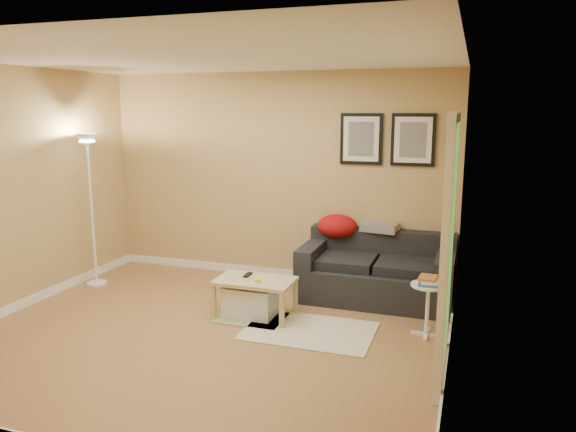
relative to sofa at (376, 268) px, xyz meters
The scene contains 24 objects.
floor 2.09m from the sofa, 132.05° to the right, with size 4.50×4.50×0.00m, color #986841.
ceiling 3.03m from the sofa, 132.05° to the right, with size 4.50×4.50×0.00m, color white.
wall_back 1.73m from the sofa, 161.19° to the left, with size 4.50×4.50×0.00m, color tan.
wall_front 3.90m from the sofa, 111.35° to the right, with size 4.50×4.50×0.00m, color tan.
wall_left 4.05m from the sofa, 157.15° to the right, with size 4.00×4.00×0.00m, color tan.
wall_right 1.99m from the sofa, 60.38° to the right, with size 4.00×4.00×0.00m, color tan.
baseboard_back 1.49m from the sofa, 161.57° to the left, with size 4.50×0.02×0.10m, color white.
baseboard_left 3.94m from the sofa, 157.09° to the right, with size 0.02×4.00×0.10m, color white.
baseboard_right 1.78m from the sofa, 60.66° to the right, with size 0.02×4.00×0.10m, color white.
sofa is the anchor object (origin of this frame).
red_throw 0.71m from the sofa, 153.61° to the left, with size 0.48×0.36×0.28m, color #AF1013, non-canonical shape.
plaid_throw 0.52m from the sofa, 94.88° to the left, with size 0.42×0.26×0.10m, color tan, non-canonical shape.
framed_print_left 1.52m from the sofa, 123.99° to the left, with size 0.50×0.04×0.60m, color black, non-canonical shape.
framed_print_right 1.52m from the sofa, 56.01° to the left, with size 0.50×0.04×0.60m, color black, non-canonical shape.
area_rug 1.27m from the sofa, 111.90° to the right, with size 1.25×0.85×0.01m, color beige.
green_runner 1.55m from the sofa, 138.70° to the right, with size 0.70×0.50×0.01m, color #668C4C.
coffee_table 1.46m from the sofa, 140.30° to the right, with size 0.81×0.50×0.41m, color #CEB57E, non-canonical shape.
remote_control 1.49m from the sofa, 145.83° to the right, with size 0.05×0.16×0.02m, color black.
tape_roll 1.45m from the sofa, 136.63° to the right, with size 0.07×0.07×0.03m, color yellow.
storage_bin 1.50m from the sofa, 141.46° to the right, with size 0.54×0.39×0.33m, color white, non-canonical shape.
side_table 1.07m from the sofa, 53.16° to the right, with size 0.34×0.34×0.51m, color white, non-canonical shape.
book_stack 1.07m from the sofa, 52.92° to the right, with size 0.18×0.24×0.08m, color #3556A0, non-canonical shape.
floor_lamp 3.47m from the sofa, behind, with size 0.24×0.24×1.87m, color white, non-canonical shape.
doorway 1.98m from the sofa, 63.98° to the right, with size 0.12×1.01×2.13m, color white, non-canonical shape.
Camera 1 is at (2.36, -4.47, 2.15)m, focal length 34.22 mm.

